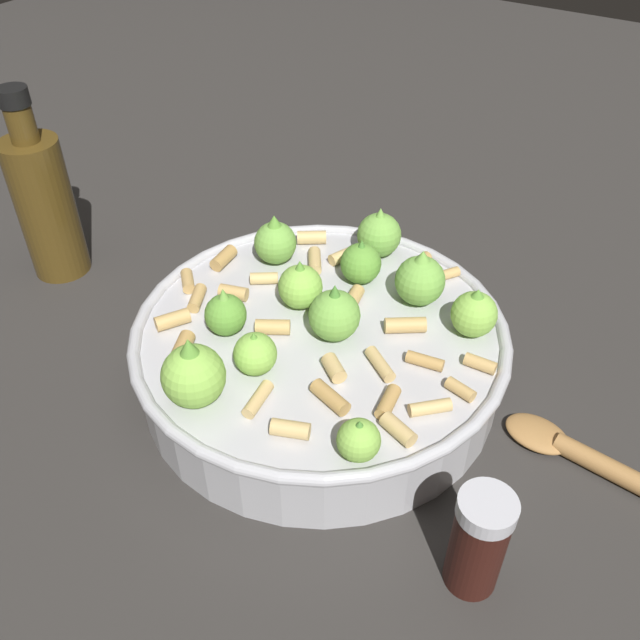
# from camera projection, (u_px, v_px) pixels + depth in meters

# --- Properties ---
(ground_plane) EXTENTS (2.40, 2.40, 0.00)m
(ground_plane) POSITION_uv_depth(u_px,v_px,m) (320.00, 379.00, 0.60)
(ground_plane) COLOR #2D2B28
(cooking_pan) EXTENTS (0.31, 0.31, 0.12)m
(cooking_pan) POSITION_uv_depth(u_px,v_px,m) (320.00, 346.00, 0.58)
(cooking_pan) COLOR #B7B7BC
(cooking_pan) RESTS_ON ground
(pepper_shaker) EXTENTS (0.04, 0.04, 0.08)m
(pepper_shaker) POSITION_uv_depth(u_px,v_px,m) (478.00, 542.00, 0.43)
(pepper_shaker) COLOR #33140F
(pepper_shaker) RESTS_ON ground
(olive_oil_bottle) EXTENTS (0.06, 0.06, 0.20)m
(olive_oil_bottle) POSITION_uv_depth(u_px,v_px,m) (45.00, 203.00, 0.68)
(olive_oil_bottle) COLOR #4C3814
(olive_oil_bottle) RESTS_ON ground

